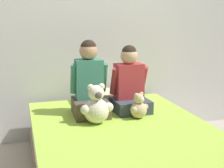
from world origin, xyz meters
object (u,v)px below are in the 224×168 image
object	(u,v)px
teddy_bear_held_by_right_child	(139,107)
teddy_bear_held_by_left_child	(96,107)
child_on_right	(129,84)
child_on_left	(89,85)
pillow_at_headboard	(100,97)
bed	(125,155)

from	to	relation	value
teddy_bear_held_by_right_child	teddy_bear_held_by_left_child	bearing A→B (deg)	158.58
child_on_right	child_on_left	bearing A→B (deg)	178.09
teddy_bear_held_by_left_child	pillow_at_headboard	distance (m)	0.64
teddy_bear_held_by_left_child	teddy_bear_held_by_right_child	xyz separation A→B (m)	(0.38, 0.02, -0.04)
bed	child_on_right	xyz separation A→B (m)	(0.19, 0.44, 0.47)
bed	child_on_right	distance (m)	0.67
child_on_left	child_on_right	xyz separation A→B (m)	(0.37, -0.00, -0.02)
bed	pillow_at_headboard	bearing A→B (deg)	90.00
teddy_bear_held_by_right_child	child_on_left	bearing A→B (deg)	123.14
child_on_left	pillow_at_headboard	xyz separation A→B (m)	(0.18, 0.35, -0.21)
bed	teddy_bear_held_by_left_child	size ratio (longest dim) A/B	5.86
child_on_left	pillow_at_headboard	world-z (taller)	child_on_left
child_on_left	child_on_right	bearing A→B (deg)	2.20
teddy_bear_held_by_left_child	teddy_bear_held_by_right_child	distance (m)	0.38
child_on_right	bed	bearing A→B (deg)	-115.26
child_on_left	pillow_at_headboard	bearing A→B (deg)	64.89
child_on_right	teddy_bear_held_by_left_child	world-z (taller)	child_on_right
teddy_bear_held_by_left_child	pillow_at_headboard	size ratio (longest dim) A/B	0.72
child_on_left	child_on_right	size ratio (longest dim) A/B	1.09
bed	child_on_left	xyz separation A→B (m)	(-0.18, 0.44, 0.49)
bed	child_on_left	world-z (taller)	child_on_left
child_on_right	teddy_bear_held_by_right_child	xyz separation A→B (m)	(0.00, -0.24, -0.15)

